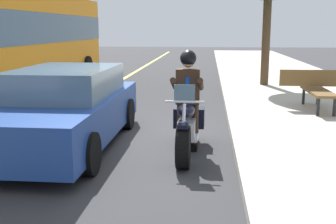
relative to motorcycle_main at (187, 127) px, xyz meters
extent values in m
plane|color=#333335|center=(-0.74, -1.20, -0.45)|extent=(80.00, 80.00, 0.00)
cube|color=#E5DB4C|center=(-0.74, -3.20, -0.45)|extent=(60.00, 0.16, 0.01)
cylinder|color=black|center=(0.85, -0.01, -0.12)|extent=(0.66, 0.21, 0.66)
cylinder|color=black|center=(-0.70, 0.01, -0.12)|extent=(0.66, 0.21, 0.66)
cube|color=silver|center=(0.05, 0.00, -0.03)|extent=(0.56, 0.29, 0.32)
ellipsoid|color=black|center=(0.25, -0.01, 0.33)|extent=(0.56, 0.29, 0.24)
cube|color=black|center=(-0.30, 0.00, 0.29)|extent=(0.70, 0.29, 0.12)
cube|color=black|center=(-0.65, 0.23, 0.03)|extent=(0.40, 0.12, 0.36)
cube|color=black|center=(-0.66, -0.21, 0.03)|extent=(0.40, 0.12, 0.36)
cylinder|color=silver|center=(0.83, -0.01, 0.15)|extent=(0.35, 0.05, 0.76)
cylinder|color=silver|center=(0.67, -0.01, 0.55)|extent=(0.04, 0.60, 0.04)
cube|color=black|center=(0.85, -0.01, 0.23)|extent=(0.36, 0.16, 0.06)
cylinder|color=silver|center=(-0.25, 0.16, -0.19)|extent=(0.90, 0.09, 0.08)
cube|color=slate|center=(0.65, -0.01, 0.67)|extent=(0.04, 0.32, 0.28)
cylinder|color=black|center=(-0.20, 0.12, -0.03)|extent=(0.14, 0.14, 0.84)
cube|color=black|center=(-0.14, 0.12, -0.40)|extent=(0.26, 0.11, 0.10)
cylinder|color=black|center=(-0.21, -0.12, -0.03)|extent=(0.14, 0.14, 0.84)
cube|color=black|center=(-0.15, -0.12, -0.40)|extent=(0.26, 0.11, 0.10)
cube|color=black|center=(-0.20, 0.00, 0.67)|extent=(0.32, 0.40, 0.60)
cube|color=navy|center=(-0.04, 0.00, 0.63)|extent=(0.02, 0.07, 0.44)
cylinder|color=black|center=(-0.02, 0.22, 0.73)|extent=(0.55, 0.11, 0.28)
cylinder|color=black|center=(-0.03, -0.22, 0.73)|extent=(0.55, 0.11, 0.28)
sphere|color=tan|center=(-0.20, 0.00, 1.10)|extent=(0.22, 0.22, 0.22)
sphere|color=black|center=(-0.20, 0.00, 1.15)|extent=(0.28, 0.28, 0.28)
cube|color=orange|center=(-5.91, -5.76, 1.32)|extent=(11.00, 2.50, 2.85)
cube|color=slate|center=(-5.91, -5.76, 1.65)|extent=(11.04, 2.52, 0.90)
cube|color=slate|center=(-11.41, -5.76, 1.55)|extent=(0.06, 2.40, 1.90)
cylinder|color=black|center=(-9.51, -6.96, 0.05)|extent=(1.00, 0.30, 1.00)
cylinder|color=black|center=(-9.51, -4.56, 0.05)|extent=(1.00, 0.30, 1.00)
cylinder|color=black|center=(-2.71, -4.56, 0.05)|extent=(1.00, 0.30, 1.00)
cube|color=navy|center=(-0.16, -2.21, 0.10)|extent=(4.60, 1.80, 0.70)
cube|color=slate|center=(-0.36, -2.21, 0.65)|extent=(2.40, 1.60, 0.60)
cylinder|color=black|center=(1.29, -1.36, -0.13)|extent=(0.64, 0.22, 0.64)
cylinder|color=black|center=(-1.61, -1.36, -0.13)|extent=(0.64, 0.22, 0.64)
cylinder|color=black|center=(-1.61, -3.06, -0.13)|extent=(0.64, 0.22, 0.64)
cube|color=brown|center=(-3.35, 3.00, 0.15)|extent=(1.80, 0.50, 0.06)
cube|color=brown|center=(-3.57, 3.00, 0.45)|extent=(0.06, 1.80, 0.40)
cube|color=black|center=(-2.60, 3.18, -0.09)|extent=(0.06, 0.06, 0.42)
cube|color=black|center=(-2.60, 2.82, -0.09)|extent=(0.06, 0.06, 0.42)
cube|color=black|center=(-4.10, 3.18, -0.09)|extent=(0.06, 0.06, 0.42)
cube|color=black|center=(-4.10, 2.82, -0.09)|extent=(0.06, 0.06, 0.42)
cylinder|color=#4C3823|center=(-7.95, 2.30, 1.28)|extent=(0.28, 0.28, 3.16)
camera|label=1|loc=(6.98, 0.35, 1.65)|focal=44.92mm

